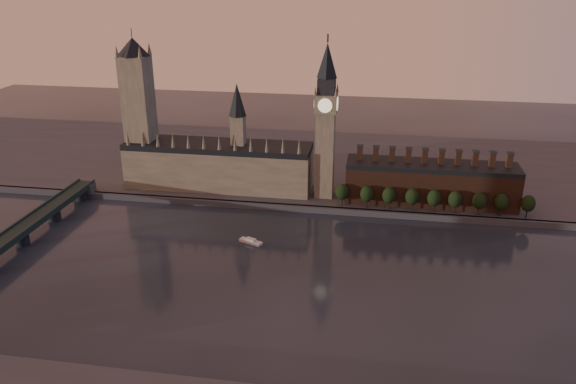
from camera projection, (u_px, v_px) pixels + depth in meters
name	position (u px, v px, depth m)	size (l,w,h in m)	color
ground	(282.00, 282.00, 285.54)	(900.00, 900.00, 0.00)	black
north_bank	(320.00, 165.00, 447.80)	(900.00, 182.00, 4.00)	#46454A
palace_of_westminster	(219.00, 163.00, 392.35)	(130.00, 30.30, 74.00)	gray
victoria_tower	(139.00, 107.00, 386.79)	(24.00, 24.00, 108.00)	gray
big_ben	(326.00, 120.00, 363.54)	(15.00, 15.00, 107.00)	gray
chimney_block	(431.00, 183.00, 367.59)	(110.00, 25.00, 37.00)	#4E2D1D
embankment_tree_0	(342.00, 192.00, 363.85)	(8.60, 8.60, 14.88)	black
embankment_tree_1	(367.00, 194.00, 360.65)	(8.60, 8.60, 14.88)	black
embankment_tree_2	(389.00, 195.00, 358.45)	(8.60, 8.60, 14.88)	black
embankment_tree_3	(412.00, 197.00, 356.23)	(8.60, 8.60, 14.88)	black
embankment_tree_4	(434.00, 198.00, 354.08)	(8.60, 8.60, 14.88)	black
embankment_tree_5	(455.00, 199.00, 352.42)	(8.60, 8.60, 14.88)	black
embankment_tree_6	(479.00, 201.00, 350.03)	(8.60, 8.60, 14.88)	black
embankment_tree_7	(501.00, 202.00, 348.63)	(8.60, 8.60, 14.88)	black
embankment_tree_8	(528.00, 204.00, 346.04)	(8.60, 8.60, 14.88)	black
river_boat	(251.00, 241.00, 325.77)	(14.64, 9.24, 2.84)	silver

